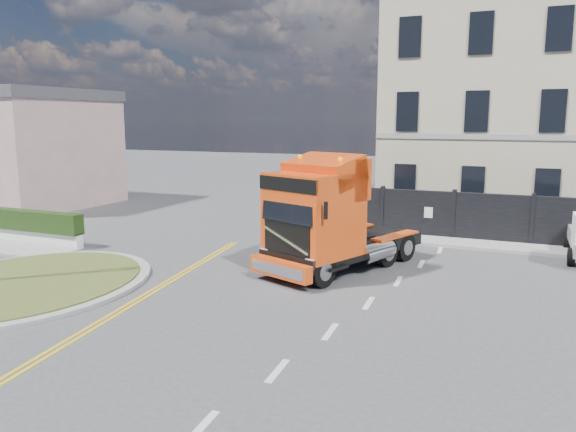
% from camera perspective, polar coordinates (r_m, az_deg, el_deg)
% --- Properties ---
extents(ground, '(120.00, 120.00, 0.00)m').
position_cam_1_polar(ground, '(16.97, -1.18, -7.19)').
color(ground, '#424244').
rests_on(ground, ground).
extents(traffic_island, '(6.80, 6.80, 0.17)m').
position_cam_1_polar(traffic_island, '(18.72, -25.34, -6.28)').
color(traffic_island, gray).
rests_on(traffic_island, ground).
extents(hedge_wall, '(8.00, 0.55, 1.35)m').
position_cam_1_polar(hedge_wall, '(25.91, -26.87, -0.64)').
color(hedge_wall, silver).
rests_on(hedge_wall, ground).
extents(seaside_bldg_pink, '(8.00, 8.00, 6.00)m').
position_cam_1_polar(seaside_bldg_pink, '(35.81, -25.24, 5.74)').
color(seaside_bldg_pink, '#D0A3A4').
rests_on(seaside_bldg_pink, ground).
extents(hoarding_fence, '(18.80, 0.25, 2.00)m').
position_cam_1_polar(hoarding_fence, '(24.11, 22.47, -0.40)').
color(hoarding_fence, black).
rests_on(hoarding_fence, ground).
extents(georgian_building, '(12.30, 10.30, 12.80)m').
position_cam_1_polar(georgian_building, '(31.30, 22.27, 10.58)').
color(georgian_building, beige).
rests_on(georgian_building, ground).
extents(pavement_far, '(20.00, 1.60, 0.12)m').
position_cam_1_polar(pavement_far, '(23.41, 20.94, -2.94)').
color(pavement_far, gray).
rests_on(pavement_far, ground).
extents(truck, '(4.42, 6.66, 3.75)m').
position_cam_1_polar(truck, '(18.21, 3.88, -0.60)').
color(truck, black).
rests_on(truck, ground).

